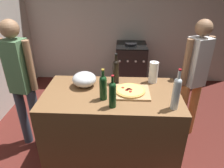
# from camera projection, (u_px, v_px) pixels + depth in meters

# --- Properties ---
(ground_plane) EXTENTS (4.36, 3.42, 0.02)m
(ground_plane) POSITION_uv_depth(u_px,v_px,m) (122.00, 118.00, 3.22)
(ground_plane) COLOR #511E19
(kitchen_wall_rear) EXTENTS (4.36, 0.10, 2.60)m
(kitchen_wall_rear) POSITION_uv_depth(u_px,v_px,m) (124.00, 17.00, 3.92)
(kitchen_wall_rear) COLOR #BCB7AD
(kitchen_wall_rear) RESTS_ON ground_plane
(counter) EXTENTS (1.43, 0.78, 0.90)m
(counter) POSITION_uv_depth(u_px,v_px,m) (112.00, 127.00, 2.33)
(counter) COLOR brown
(counter) RESTS_ON ground_plane
(cutting_board) EXTENTS (0.40, 0.32, 0.02)m
(cutting_board) POSITION_uv_depth(u_px,v_px,m) (130.00, 92.00, 2.11)
(cutting_board) COLOR tan
(cutting_board) RESTS_ON counter
(pizza) EXTENTS (0.31, 0.31, 0.03)m
(pizza) POSITION_uv_depth(u_px,v_px,m) (130.00, 90.00, 2.10)
(pizza) COLOR tan
(pizza) RESTS_ON cutting_board
(mixing_bowl) EXTENTS (0.26, 0.26, 0.16)m
(mixing_bowl) POSITION_uv_depth(u_px,v_px,m) (84.00, 79.00, 2.22)
(mixing_bowl) COLOR #B2B2B7
(mixing_bowl) RESTS_ON counter
(paper_towel_roll) EXTENTS (0.10, 0.10, 0.25)m
(paper_towel_roll) POSITION_uv_depth(u_px,v_px,m) (153.00, 72.00, 2.29)
(paper_towel_roll) COLOR white
(paper_towel_roll) RESTS_ON counter
(wine_bottle_green) EXTENTS (0.07, 0.07, 0.32)m
(wine_bottle_green) POSITION_uv_depth(u_px,v_px,m) (113.00, 93.00, 1.83)
(wine_bottle_green) COLOR #143819
(wine_bottle_green) RESTS_ON counter
(wine_bottle_dark) EXTENTS (0.07, 0.07, 0.32)m
(wine_bottle_dark) POSITION_uv_depth(u_px,v_px,m) (103.00, 86.00, 1.95)
(wine_bottle_dark) COLOR #143819
(wine_bottle_dark) RESTS_ON counter
(wine_bottle_clear) EXTENTS (0.07, 0.07, 0.35)m
(wine_bottle_clear) POSITION_uv_depth(u_px,v_px,m) (116.00, 71.00, 2.25)
(wine_bottle_clear) COLOR black
(wine_bottle_clear) RESTS_ON counter
(wine_bottle_amber) EXTENTS (0.07, 0.07, 0.39)m
(wine_bottle_amber) POSITION_uv_depth(u_px,v_px,m) (176.00, 92.00, 1.79)
(wine_bottle_amber) COLOR silver
(wine_bottle_amber) RESTS_ON counter
(stove) EXTENTS (0.56, 0.62, 0.91)m
(stove) POSITION_uv_depth(u_px,v_px,m) (131.00, 66.00, 3.95)
(stove) COLOR black
(stove) RESTS_ON ground_plane
(person_in_stripes) EXTENTS (0.38, 0.24, 1.60)m
(person_in_stripes) POSITION_uv_depth(u_px,v_px,m) (21.00, 81.00, 2.32)
(person_in_stripes) COLOR #383D4C
(person_in_stripes) RESTS_ON ground_plane
(person_in_red) EXTENTS (0.36, 0.28, 1.57)m
(person_in_red) POSITION_uv_depth(u_px,v_px,m) (194.00, 76.00, 2.49)
(person_in_red) COLOR #D88C4C
(person_in_red) RESTS_ON ground_plane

